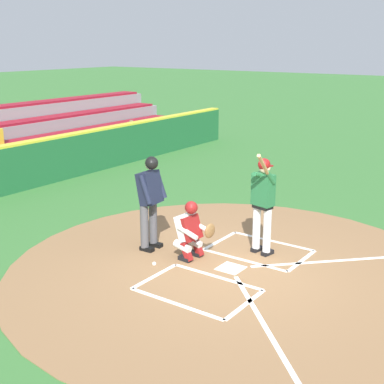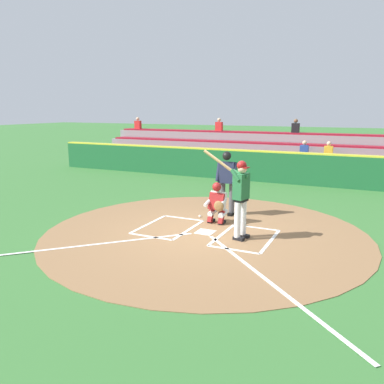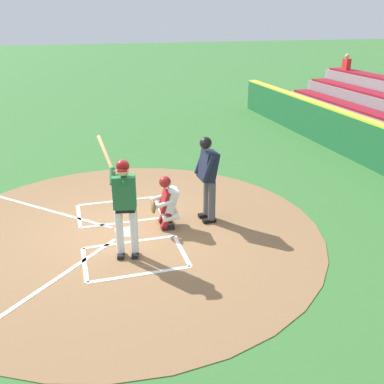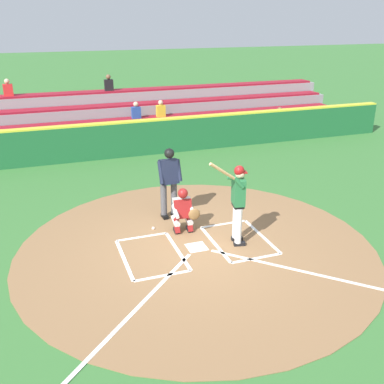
{
  "view_description": "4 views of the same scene",
  "coord_description": "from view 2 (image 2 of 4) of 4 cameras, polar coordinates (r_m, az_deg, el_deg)",
  "views": [
    {
      "loc": [
        7.58,
        4.53,
        3.91
      ],
      "look_at": [
        -0.23,
        -1.02,
        1.21
      ],
      "focal_mm": 49.77,
      "sensor_mm": 36.0,
      "label": 1
    },
    {
      "loc": [
        -3.68,
        8.65,
        3.04
      ],
      "look_at": [
        0.49,
        -0.26,
        0.94
      ],
      "focal_mm": 36.76,
      "sensor_mm": 36.0,
      "label": 2
    },
    {
      "loc": [
        -8.06,
        0.93,
        4.18
      ],
      "look_at": [
        -0.59,
        -1.23,
        0.99
      ],
      "focal_mm": 40.95,
      "sensor_mm": 36.0,
      "label": 3
    },
    {
      "loc": [
        3.09,
        8.42,
        4.91
      ],
      "look_at": [
        -0.1,
        -0.58,
        1.12
      ],
      "focal_mm": 42.08,
      "sensor_mm": 36.0,
      "label": 4
    }
  ],
  "objects": [
    {
      "name": "backstop_wall",
      "position": [
        16.74,
        12.13,
        3.56
      ],
      "size": [
        22.0,
        0.36,
        1.31
      ],
      "color": "#1E6033",
      "rests_on": "ground"
    },
    {
      "name": "catcher",
      "position": [
        10.5,
        3.68,
        -1.49
      ],
      "size": [
        0.59,
        0.64,
        1.13
      ],
      "color": "black",
      "rests_on": "ground"
    },
    {
      "name": "plate_umpire",
      "position": [
        11.26,
        5.1,
        1.94
      ],
      "size": [
        0.59,
        0.43,
        1.86
      ],
      "color": "#4C4C51",
      "rests_on": "ground"
    },
    {
      "name": "batter",
      "position": [
        9.18,
        7.04,
        -0.27
      ],
      "size": [
        1.04,
        0.57,
        2.13
      ],
      "color": "white",
      "rests_on": "ground"
    },
    {
      "name": "dirt_circle",
      "position": [
        9.88,
        1.93,
        -5.86
      ],
      "size": [
        8.0,
        8.0,
        0.01
      ],
      "primitive_type": "cylinder",
      "color": "olive",
      "rests_on": "ground"
    },
    {
      "name": "home_plate_and_chalk",
      "position": [
        9.12,
        -0.26,
        -7.35
      ],
      "size": [
        7.93,
        4.91,
        0.01
      ],
      "color": "white",
      "rests_on": "dirt_circle"
    },
    {
      "name": "ground_plane",
      "position": [
        9.88,
        1.93,
        -5.89
      ],
      "size": [
        120.0,
        120.0,
        0.0
      ],
      "primitive_type": "plane",
      "color": "#387033"
    },
    {
      "name": "bleacher_stand",
      "position": [
        19.35,
        13.96,
        4.75
      ],
      "size": [
        20.0,
        3.4,
        2.55
      ],
      "color": "gray",
      "rests_on": "ground"
    },
    {
      "name": "baseball",
      "position": [
        11.2,
        1.14,
        -3.53
      ],
      "size": [
        0.07,
        0.07,
        0.07
      ],
      "primitive_type": "sphere",
      "color": "white",
      "rests_on": "ground"
    }
  ]
}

